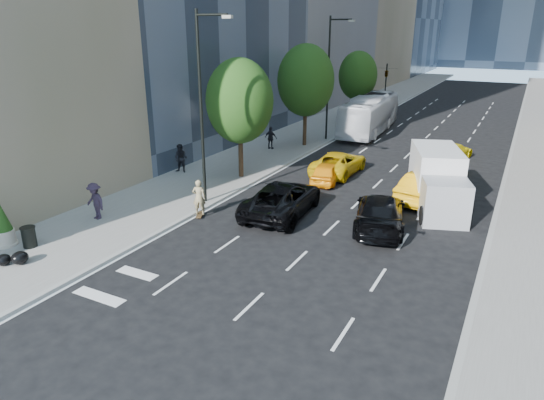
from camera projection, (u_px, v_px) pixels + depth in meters
The scene contains 24 objects.
ground at pixel (276, 256), 20.87m from camera, with size 160.00×160.00×0.00m, color black.
sidewalk_left at pixel (332, 122), 49.78m from camera, with size 6.00×120.00×0.15m, color slate.
sidewalk_right at pixel (540, 141), 41.44m from camera, with size 4.00×120.00×0.15m, color slate.
lamp_near at pixel (203, 98), 25.01m from camera, with size 2.13×0.22×10.00m.
lamp_far at pixel (330, 72), 40.01m from camera, with size 2.13×0.22×10.00m.
tree_near at pixel (240, 101), 29.85m from camera, with size 4.20×4.20×7.46m.
tree_mid at pixel (306, 81), 38.06m from camera, with size 4.50×4.50×7.99m.
tree_far at pixel (358, 76), 49.12m from camera, with size 3.90×3.90×6.92m.
traffic_signal at pixel (386, 74), 55.57m from camera, with size 2.48×0.53×5.20m.
skateboarder at pixel (199, 200), 24.86m from camera, with size 0.68×0.45×1.87m, color #8A7C56.
black_sedan_lincoln at pixel (282, 199), 25.25m from camera, with size 2.81×6.10×1.70m, color black.
black_sedan_mercedes at pixel (380, 212), 23.49m from camera, with size 2.31×5.67×1.65m, color black.
taxi_a at pixel (327, 172), 30.53m from camera, with size 1.54×3.83×1.30m, color #FF9B0D.
taxi_b at pixel (425, 187), 27.21m from camera, with size 1.73×4.98×1.64m, color orange.
taxi_c at pixel (339, 163), 32.33m from camera, with size 2.45×5.32×1.48m, color #DEB40B.
taxi_d at pixel (453, 151), 35.71m from camera, with size 1.77×4.35×1.26m, color #FFE80D.
city_bus at pixel (370, 114), 44.71m from camera, with size 2.82×12.07×3.36m, color white.
box_truck at pixel (438, 179), 26.09m from camera, with size 4.27×6.78×3.06m.
pedestrian_a at pixel (181, 158), 32.03m from camera, with size 0.92×0.72×1.89m, color black.
pedestrian_b at pixel (271, 138), 38.21m from camera, with size 1.03×0.43×1.75m, color black.
pedestrian_c at pixel (95, 201), 24.19m from camera, with size 1.22×0.70×1.89m, color #2E2233.
trash_can at pixel (29, 237), 21.25m from camera, with size 0.59×0.59×0.89m, color black.
planter_shrub at pixel (2, 223), 21.20m from camera, with size 0.90×0.90×2.17m.
garbage_bags at pixel (13, 259), 19.71m from camera, with size 1.09×1.05×0.54m.
Camera 1 is at (8.62, -16.75, 9.30)m, focal length 32.00 mm.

